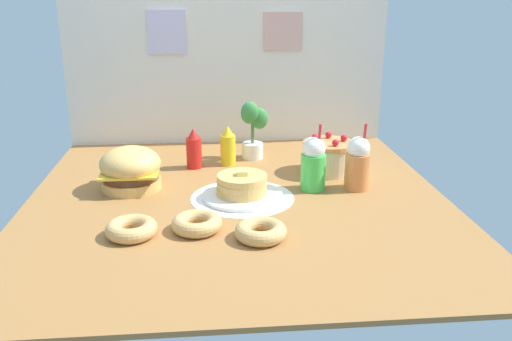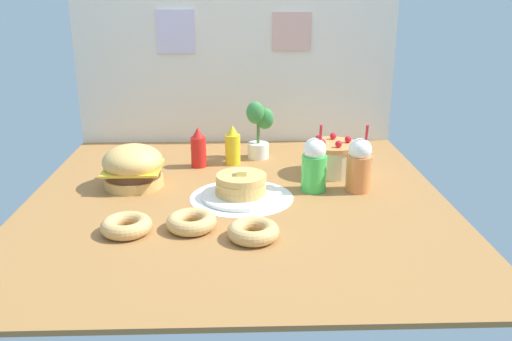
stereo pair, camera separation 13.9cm
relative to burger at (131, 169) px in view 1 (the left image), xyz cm
name	(u,v)px [view 1 (the left image)]	position (x,y,z in cm)	size (l,w,h in cm)	color
ground_plane	(238,201)	(50.53, -18.47, -10.96)	(193.66, 199.92, 2.00)	#9E6B38
back_wall	(227,68)	(50.48, 80.94, 36.45)	(193.66, 4.20, 91.78)	silver
doily_mat	(242,198)	(52.75, -17.31, -9.76)	(48.24, 48.24, 0.40)	white
burger	(131,169)	(0.00, 0.00, 0.00)	(29.08, 29.08, 20.97)	#DBA859
pancake_stack	(242,188)	(52.53, -17.24, -4.99)	(37.28, 37.28, 13.05)	white
layer_cake	(329,157)	(100.46, 15.91, -1.48)	(27.36, 27.36, 19.95)	beige
ketchup_bottle	(194,150)	(29.81, 29.67, 0.19)	(8.33, 8.33, 21.93)	red
mustard_bottle	(228,147)	(48.30, 33.77, 0.19)	(8.33, 8.33, 21.93)	yellow
cream_soda_cup	(313,164)	(87.38, -8.91, 2.91)	(12.06, 12.06, 32.88)	green
orange_float_cup	(358,163)	(108.71, -9.87, 2.91)	(12.06, 12.06, 32.87)	orange
donut_pink_glaze	(131,228)	(6.61, -53.76, -6.70)	(20.39, 20.39, 6.14)	tan
donut_chocolate	(197,223)	(32.21, -50.96, -6.70)	(20.39, 20.39, 6.14)	tan
donut_vanilla	(261,231)	(56.97, -60.70, -6.70)	(20.39, 20.39, 6.14)	tan
potted_plant	(253,128)	(62.84, 44.39, 7.91)	(15.49, 13.54, 33.44)	white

